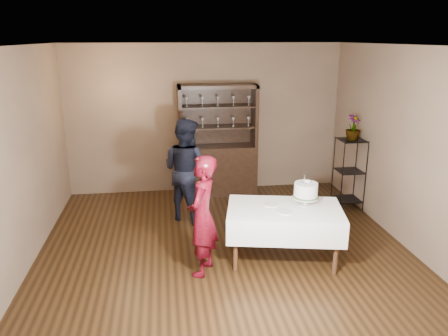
{
  "coord_description": "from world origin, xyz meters",
  "views": [
    {
      "loc": [
        -0.76,
        -5.39,
        2.8
      ],
      "look_at": [
        0.01,
        0.1,
        1.13
      ],
      "focal_mm": 35.0,
      "sensor_mm": 36.0,
      "label": 1
    }
  ],
  "objects_px": {
    "cake_table": "(284,220)",
    "potted_plant": "(353,128)",
    "woman": "(202,216)",
    "cake": "(306,191)",
    "man": "(186,170)",
    "china_hutch": "(218,158)",
    "plant_etagere": "(349,171)"
  },
  "relations": [
    {
      "from": "cake_table",
      "to": "potted_plant",
      "type": "bearing_deg",
      "value": 45.44
    },
    {
      "from": "woman",
      "to": "potted_plant",
      "type": "xyz_separation_m",
      "value": [
        2.61,
        1.75,
        0.65
      ]
    },
    {
      "from": "china_hutch",
      "to": "man",
      "type": "xyz_separation_m",
      "value": [
        -0.64,
        -1.13,
        0.15
      ]
    },
    {
      "from": "man",
      "to": "cake",
      "type": "distance_m",
      "value": 2.06
    },
    {
      "from": "cake_table",
      "to": "man",
      "type": "xyz_separation_m",
      "value": [
        -1.17,
        1.53,
        0.27
      ]
    },
    {
      "from": "potted_plant",
      "to": "china_hutch",
      "type": "bearing_deg",
      "value": 152.11
    },
    {
      "from": "man",
      "to": "potted_plant",
      "type": "distance_m",
      "value": 2.77
    },
    {
      "from": "cake",
      "to": "cake_table",
      "type": "bearing_deg",
      "value": -165.61
    },
    {
      "from": "cake_table",
      "to": "cake",
      "type": "height_order",
      "value": "cake"
    },
    {
      "from": "plant_etagere",
      "to": "cake",
      "type": "height_order",
      "value": "plant_etagere"
    },
    {
      "from": "man",
      "to": "potted_plant",
      "type": "relative_size",
      "value": 3.9
    },
    {
      "from": "man",
      "to": "plant_etagere",
      "type": "bearing_deg",
      "value": -138.38
    },
    {
      "from": "woman",
      "to": "cake_table",
      "type": "bearing_deg",
      "value": 121.67
    },
    {
      "from": "china_hutch",
      "to": "woman",
      "type": "bearing_deg",
      "value": -100.86
    },
    {
      "from": "plant_etagere",
      "to": "cake",
      "type": "relative_size",
      "value": 2.58
    },
    {
      "from": "plant_etagere",
      "to": "potted_plant",
      "type": "xyz_separation_m",
      "value": [
        -0.01,
        -0.04,
        0.74
      ]
    },
    {
      "from": "cake",
      "to": "woman",
      "type": "bearing_deg",
      "value": -169.48
    },
    {
      "from": "china_hutch",
      "to": "cake",
      "type": "height_order",
      "value": "china_hutch"
    },
    {
      "from": "woman",
      "to": "man",
      "type": "xyz_separation_m",
      "value": [
        -0.1,
        1.71,
        0.07
      ]
    },
    {
      "from": "china_hutch",
      "to": "woman",
      "type": "xyz_separation_m",
      "value": [
        -0.54,
        -2.84,
        0.08
      ]
    },
    {
      "from": "potted_plant",
      "to": "cake",
      "type": "bearing_deg",
      "value": -130.02
    },
    {
      "from": "cake_table",
      "to": "cake",
      "type": "relative_size",
      "value": 3.42
    },
    {
      "from": "cake_table",
      "to": "man",
      "type": "distance_m",
      "value": 1.94
    },
    {
      "from": "china_hutch",
      "to": "man",
      "type": "distance_m",
      "value": 1.31
    },
    {
      "from": "plant_etagere",
      "to": "potted_plant",
      "type": "bearing_deg",
      "value": -109.13
    },
    {
      "from": "china_hutch",
      "to": "cake",
      "type": "relative_size",
      "value": 4.3
    },
    {
      "from": "woman",
      "to": "man",
      "type": "bearing_deg",
      "value": -154.45
    },
    {
      "from": "man",
      "to": "cake",
      "type": "bearing_deg",
      "value": 174.94
    },
    {
      "from": "cake_table",
      "to": "cake",
      "type": "bearing_deg",
      "value": 14.39
    },
    {
      "from": "woman",
      "to": "man",
      "type": "distance_m",
      "value": 1.71
    },
    {
      "from": "man",
      "to": "potted_plant",
      "type": "xyz_separation_m",
      "value": [
        2.71,
        0.04,
        0.58
      ]
    },
    {
      "from": "china_hutch",
      "to": "man",
      "type": "relative_size",
      "value": 1.23
    }
  ]
}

